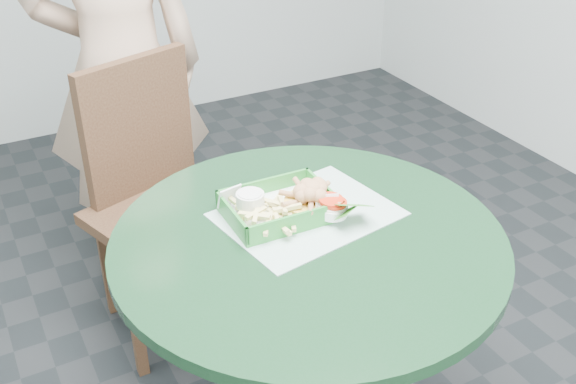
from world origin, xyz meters
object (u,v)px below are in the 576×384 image
cafe_table (307,300)px  sauce_ramekin (251,207)px  crab_sandwich (311,202)px  food_basket (279,217)px  dining_chair (153,184)px  diner_person (119,52)px

cafe_table → sauce_ramekin: (-0.09, 0.13, 0.22)m
sauce_ramekin → crab_sandwich: bearing=-18.5°
crab_sandwich → sauce_ramekin: bearing=161.5°
food_basket → cafe_table: bearing=-79.1°
cafe_table → dining_chair: (-0.13, 0.80, -0.05)m
dining_chair → sauce_ramekin: dining_chair is taller
diner_person → crab_sandwich: (0.15, -1.07, -0.07)m
cafe_table → crab_sandwich: 0.24m
diner_person → food_basket: 1.05m
diner_person → crab_sandwich: bearing=109.9°
dining_chair → sauce_ramekin: 0.72m
cafe_table → dining_chair: size_ratio=0.97×
dining_chair → food_basket: 0.74m
dining_chair → food_basket: dining_chair is taller
cafe_table → sauce_ramekin: size_ratio=13.50×
cafe_table → crab_sandwich: crab_sandwich is taller
diner_person → crab_sandwich: 1.08m
food_basket → sauce_ramekin: 0.08m
food_basket → sauce_ramekin: bearing=162.0°
cafe_table → food_basket: 0.22m
dining_chair → crab_sandwich: (0.18, -0.71, 0.27)m
dining_chair → crab_sandwich: dining_chair is taller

